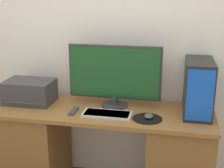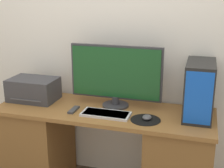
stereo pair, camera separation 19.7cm
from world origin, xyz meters
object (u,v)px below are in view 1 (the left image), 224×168
Objects in this scene: computer_tower at (198,87)px; printer at (30,92)px; mouse at (149,116)px; keyboard at (107,114)px; remote_control at (74,111)px; monitor at (115,75)px.

printer is at bearing -178.76° from computer_tower.
printer is (-0.99, 0.15, 0.07)m from mouse.
mouse is (0.31, -0.00, 0.01)m from keyboard.
keyboard is 0.31m from mouse.
remote_control is at bearing 178.73° from mouse.
monitor is 5.01× the size of remote_control.
keyboard is at bearing -94.59° from monitor.
monitor is 0.42m from remote_control.
mouse is 0.19× the size of computer_tower.
keyboard is at bearing -12.27° from printer.
keyboard reaches higher than remote_control.
computer_tower is at bearing 1.24° from printer.
computer_tower is 1.33m from printer.
printer is at bearing 171.38° from mouse.
mouse is at bearing -152.28° from computer_tower.
monitor is at bearing 177.51° from computer_tower.
mouse reaches higher than keyboard.
computer_tower is at bearing -2.49° from monitor.
printer reaches higher than mouse.
mouse is (0.29, -0.21, -0.24)m from monitor.
monitor is 0.32m from keyboard.
printer is 2.68× the size of remote_control.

